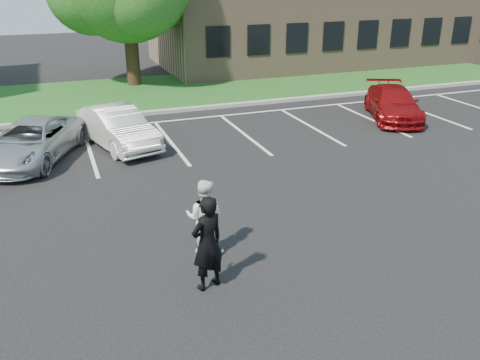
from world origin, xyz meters
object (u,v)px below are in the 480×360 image
at_px(man_white_shirt, 204,217).
at_px(car_white_sedan, 118,127).
at_px(car_silver_minivan, 31,141).
at_px(car_red_compact, 393,103).
at_px(man_black_suit, 207,243).

height_order(man_white_shirt, car_white_sedan, man_white_shirt).
xyz_separation_m(man_white_shirt, car_white_sedan, (-0.70, 7.93, -0.17)).
distance_m(man_white_shirt, car_silver_minivan, 8.26).
bearing_deg(car_white_sedan, car_red_compact, -17.56).
bearing_deg(car_silver_minivan, man_black_suit, -45.31).
relative_size(man_black_suit, man_white_shirt, 1.12).
distance_m(car_silver_minivan, car_red_compact, 13.85).
bearing_deg(car_silver_minivan, car_white_sedan, 33.84).
xyz_separation_m(man_black_suit, car_red_compact, (10.70, 8.87, -0.32)).
height_order(car_white_sedan, car_red_compact, car_white_sedan).
bearing_deg(man_white_shirt, car_white_sedan, -55.34).
bearing_deg(man_white_shirt, car_silver_minivan, -35.50).
distance_m(man_black_suit, man_white_shirt, 1.30).
height_order(car_silver_minivan, car_white_sedan, car_white_sedan).
xyz_separation_m(man_white_shirt, car_silver_minivan, (-3.47, 7.49, -0.21)).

